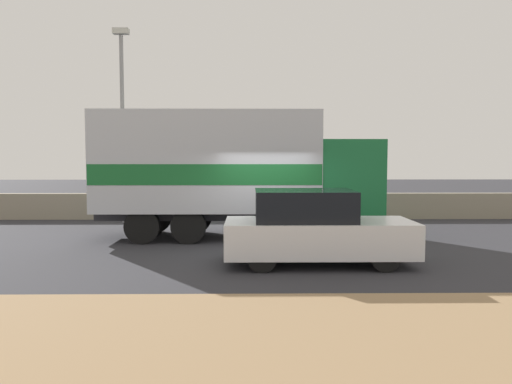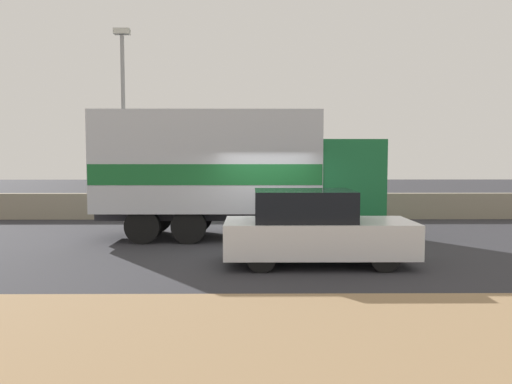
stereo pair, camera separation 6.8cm
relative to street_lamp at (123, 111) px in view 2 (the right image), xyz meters
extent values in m
plane|color=#2D2D33|center=(4.96, -6.12, -3.99)|extent=(80.00, 80.00, 0.00)
cube|color=#937551|center=(4.96, -12.40, -3.97)|extent=(60.00, 5.43, 0.04)
cube|color=gray|center=(4.96, 0.85, -3.50)|extent=(60.00, 0.35, 0.98)
cylinder|color=gray|center=(0.00, 0.00, -0.67)|extent=(0.14, 0.14, 6.63)
cube|color=beige|center=(0.00, 0.00, 2.79)|extent=(0.56, 0.28, 0.20)
cube|color=#196B38|center=(7.35, -3.53, -2.36)|extent=(1.73, 2.34, 2.40)
cube|color=black|center=(8.20, -3.53, -1.88)|extent=(0.06, 1.99, 1.06)
cube|color=#2D2D33|center=(3.35, -3.53, -3.29)|extent=(6.28, 1.33, 0.25)
cube|color=silver|center=(3.35, -3.53, -1.77)|extent=(6.28, 2.42, 2.80)
cube|color=#19662D|center=(3.35, -3.53, -2.10)|extent=(6.25, 2.44, 0.56)
cylinder|color=black|center=(7.35, -2.53, -3.51)|extent=(0.95, 0.28, 0.95)
cylinder|color=black|center=(7.35, -4.54, -3.51)|extent=(0.95, 0.28, 0.95)
cylinder|color=black|center=(1.62, -2.53, -3.51)|extent=(0.95, 0.28, 0.95)
cylinder|color=black|center=(1.62, -4.54, -3.51)|extent=(0.95, 0.28, 0.95)
cylinder|color=black|center=(2.88, -2.53, -3.51)|extent=(0.95, 0.28, 0.95)
cylinder|color=black|center=(2.88, -4.54, -3.51)|extent=(0.95, 0.28, 0.95)
cube|color=silver|center=(6.05, -7.21, -3.39)|extent=(4.07, 1.71, 0.74)
cube|color=black|center=(5.72, -7.21, -2.68)|extent=(2.12, 1.57, 0.66)
cylinder|color=black|center=(7.31, -6.47, -3.68)|extent=(0.61, 0.20, 0.61)
cylinder|color=black|center=(7.31, -7.94, -3.68)|extent=(0.61, 0.20, 0.61)
cylinder|color=black|center=(4.78, -6.47, -3.68)|extent=(0.61, 0.20, 0.61)
cylinder|color=black|center=(4.78, -7.94, -3.68)|extent=(0.61, 0.20, 0.61)
camera|label=1|loc=(4.53, -17.98, -1.63)|focal=35.00mm
camera|label=2|loc=(4.60, -17.98, -1.63)|focal=35.00mm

